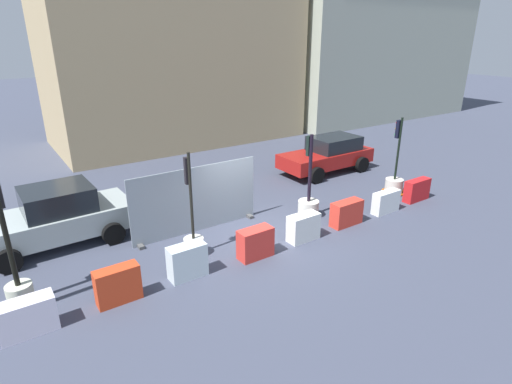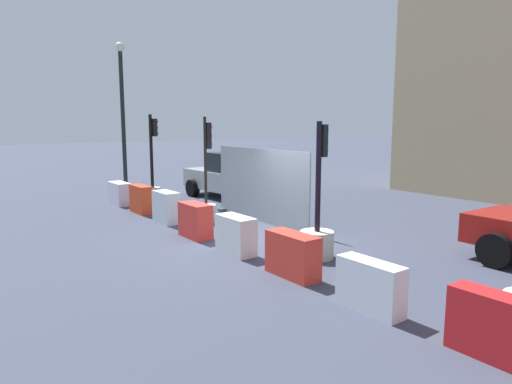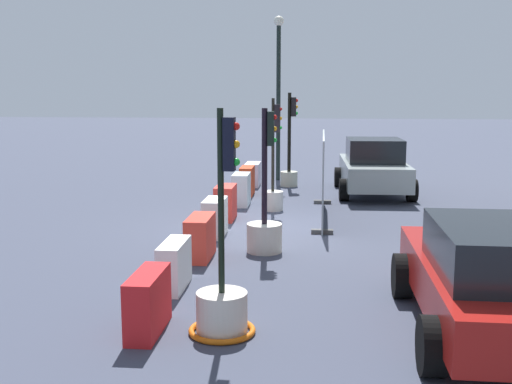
{
  "view_description": "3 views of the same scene",
  "coord_description": "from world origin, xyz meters",
  "px_view_note": "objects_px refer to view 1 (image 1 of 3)",
  "views": [
    {
      "loc": [
        -6.62,
        -9.54,
        5.91
      ],
      "look_at": [
        0.11,
        0.38,
        1.32
      ],
      "focal_mm": 28.9,
      "sensor_mm": 36.0,
      "label": 1
    },
    {
      "loc": [
        9.09,
        -6.29,
        2.85
      ],
      "look_at": [
        0.07,
        0.18,
        1.17
      ],
      "focal_mm": 31.81,
      "sensor_mm": 36.0,
      "label": 2
    },
    {
      "loc": [
        14.38,
        1.39,
        3.23
      ],
      "look_at": [
        2.07,
        0.06,
        1.2
      ],
      "focal_mm": 43.48,
      "sensor_mm": 36.0,
      "label": 3
    }
  ],
  "objects_px": {
    "traffic_light_0": "(16,276)",
    "construction_barrier_2": "(187,261)",
    "traffic_light_2": "(308,203)",
    "traffic_light_3": "(394,182)",
    "construction_barrier_4": "(303,227)",
    "construction_barrier_6": "(386,202)",
    "construction_barrier_5": "(346,213)",
    "traffic_light_1": "(193,236)",
    "construction_barrier_7": "(417,190)",
    "construction_barrier_3": "(255,243)",
    "car_red_compact": "(328,154)",
    "car_silver_hatchback": "(55,217)",
    "construction_barrier_0": "(27,317)",
    "construction_barrier_1": "(118,285)"
  },
  "relations": [
    {
      "from": "traffic_light_0",
      "to": "construction_barrier_2",
      "type": "bearing_deg",
      "value": -17.43
    },
    {
      "from": "traffic_light_2",
      "to": "construction_barrier_2",
      "type": "height_order",
      "value": "traffic_light_2"
    },
    {
      "from": "construction_barrier_2",
      "to": "traffic_light_3",
      "type": "bearing_deg",
      "value": 5.96
    },
    {
      "from": "construction_barrier_4",
      "to": "construction_barrier_6",
      "type": "distance_m",
      "value": 3.78
    },
    {
      "from": "traffic_light_0",
      "to": "traffic_light_3",
      "type": "distance_m",
      "value": 13.16
    },
    {
      "from": "construction_barrier_5",
      "to": "construction_barrier_6",
      "type": "distance_m",
      "value": 1.9
    },
    {
      "from": "traffic_light_1",
      "to": "construction_barrier_7",
      "type": "xyz_separation_m",
      "value": [
        8.85,
        -0.98,
        -0.17
      ]
    },
    {
      "from": "traffic_light_2",
      "to": "construction_barrier_5",
      "type": "bearing_deg",
      "value": -63.1
    },
    {
      "from": "construction_barrier_2",
      "to": "construction_barrier_3",
      "type": "xyz_separation_m",
      "value": [
        2.02,
        -0.14,
        -0.02
      ]
    },
    {
      "from": "traffic_light_0",
      "to": "construction_barrier_6",
      "type": "bearing_deg",
      "value": -6.46
    },
    {
      "from": "traffic_light_0",
      "to": "traffic_light_1",
      "type": "distance_m",
      "value": 4.38
    },
    {
      "from": "traffic_light_1",
      "to": "construction_barrier_7",
      "type": "height_order",
      "value": "traffic_light_1"
    },
    {
      "from": "traffic_light_2",
      "to": "car_red_compact",
      "type": "bearing_deg",
      "value": 39.52
    },
    {
      "from": "construction_barrier_4",
      "to": "construction_barrier_6",
      "type": "bearing_deg",
      "value": -0.26
    },
    {
      "from": "traffic_light_1",
      "to": "construction_barrier_3",
      "type": "height_order",
      "value": "traffic_light_1"
    },
    {
      "from": "traffic_light_2",
      "to": "construction_barrier_6",
      "type": "xyz_separation_m",
      "value": [
        2.51,
        -1.26,
        -0.12
      ]
    },
    {
      "from": "construction_barrier_4",
      "to": "car_silver_hatchback",
      "type": "height_order",
      "value": "car_silver_hatchback"
    },
    {
      "from": "traffic_light_2",
      "to": "construction_barrier_5",
      "type": "xyz_separation_m",
      "value": [
        0.61,
        -1.2,
        -0.1
      ]
    },
    {
      "from": "construction_barrier_2",
      "to": "construction_barrier_4",
      "type": "relative_size",
      "value": 0.97
    },
    {
      "from": "car_red_compact",
      "to": "construction_barrier_2",
      "type": "bearing_deg",
      "value": -153.82
    },
    {
      "from": "car_red_compact",
      "to": "traffic_light_2",
      "type": "bearing_deg",
      "value": -140.48
    },
    {
      "from": "construction_barrier_2",
      "to": "construction_barrier_5",
      "type": "xyz_separation_m",
      "value": [
        5.71,
        -0.06,
        -0.04
      ]
    },
    {
      "from": "traffic_light_3",
      "to": "construction_barrier_5",
      "type": "relative_size",
      "value": 2.65
    },
    {
      "from": "traffic_light_0",
      "to": "construction_barrier_7",
      "type": "distance_m",
      "value": 13.27
    },
    {
      "from": "construction_barrier_0",
      "to": "construction_barrier_4",
      "type": "height_order",
      "value": "construction_barrier_4"
    },
    {
      "from": "construction_barrier_3",
      "to": "construction_barrier_4",
      "type": "xyz_separation_m",
      "value": [
        1.8,
        0.04,
        -0.02
      ]
    },
    {
      "from": "construction_barrier_7",
      "to": "traffic_light_1",
      "type": "bearing_deg",
      "value": 173.67
    },
    {
      "from": "traffic_light_1",
      "to": "car_red_compact",
      "type": "xyz_separation_m",
      "value": [
        8.52,
        3.54,
        0.23
      ]
    },
    {
      "from": "construction_barrier_6",
      "to": "construction_barrier_0",
      "type": "bearing_deg",
      "value": 179.87
    },
    {
      "from": "construction_barrier_6",
      "to": "car_red_compact",
      "type": "relative_size",
      "value": 0.25
    },
    {
      "from": "construction_barrier_2",
      "to": "traffic_light_1",
      "type": "bearing_deg",
      "value": 56.29
    },
    {
      "from": "traffic_light_3",
      "to": "construction_barrier_7",
      "type": "distance_m",
      "value": 1.0
    },
    {
      "from": "construction_barrier_0",
      "to": "construction_barrier_6",
      "type": "relative_size",
      "value": 1.02
    },
    {
      "from": "traffic_light_3",
      "to": "traffic_light_2",
      "type": "bearing_deg",
      "value": 177.84
    },
    {
      "from": "traffic_light_3",
      "to": "car_red_compact",
      "type": "relative_size",
      "value": 0.68
    },
    {
      "from": "traffic_light_2",
      "to": "car_red_compact",
      "type": "height_order",
      "value": "traffic_light_2"
    },
    {
      "from": "traffic_light_0",
      "to": "construction_barrier_5",
      "type": "xyz_separation_m",
      "value": [
        9.44,
        -1.23,
        -0.32
      ]
    },
    {
      "from": "construction_barrier_1",
      "to": "construction_barrier_4",
      "type": "relative_size",
      "value": 1.01
    },
    {
      "from": "traffic_light_3",
      "to": "construction_barrier_0",
      "type": "xyz_separation_m",
      "value": [
        -13.14,
        -1.07,
        -0.04
      ]
    },
    {
      "from": "construction_barrier_3",
      "to": "construction_barrier_7",
      "type": "bearing_deg",
      "value": 0.91
    },
    {
      "from": "construction_barrier_4",
      "to": "car_red_compact",
      "type": "height_order",
      "value": "car_red_compact"
    },
    {
      "from": "traffic_light_3",
      "to": "construction_barrier_4",
      "type": "height_order",
      "value": "traffic_light_3"
    },
    {
      "from": "car_red_compact",
      "to": "car_silver_hatchback",
      "type": "distance_m",
      "value": 11.59
    },
    {
      "from": "traffic_light_0",
      "to": "traffic_light_3",
      "type": "relative_size",
      "value": 1.05
    },
    {
      "from": "traffic_light_0",
      "to": "construction_barrier_7",
      "type": "bearing_deg",
      "value": -5.14
    },
    {
      "from": "traffic_light_3",
      "to": "car_silver_hatchback",
      "type": "height_order",
      "value": "traffic_light_3"
    },
    {
      "from": "construction_barrier_3",
      "to": "construction_barrier_5",
      "type": "height_order",
      "value": "construction_barrier_3"
    },
    {
      "from": "traffic_light_1",
      "to": "construction_barrier_0",
      "type": "bearing_deg",
      "value": -166.46
    },
    {
      "from": "traffic_light_2",
      "to": "car_red_compact",
      "type": "relative_size",
      "value": 0.66
    },
    {
      "from": "traffic_light_0",
      "to": "construction_barrier_3",
      "type": "relative_size",
      "value": 3.15
    }
  ]
}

